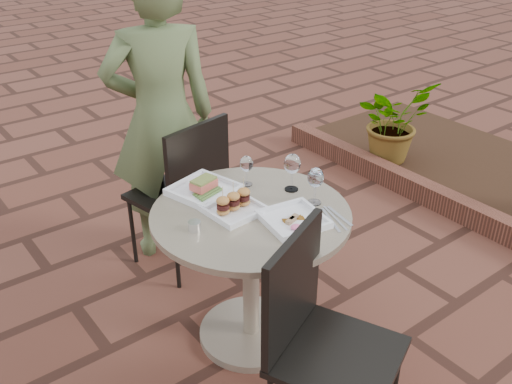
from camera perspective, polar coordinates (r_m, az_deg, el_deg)
ground at (r=3.04m, az=3.61°, el=-13.20°), size 60.00×60.00×0.00m
cafe_table at (r=2.68m, az=-0.51°, el=-6.50°), size 0.90×0.90×0.73m
chair_far at (r=3.17m, az=-6.98°, el=0.76°), size 0.52×0.52×0.93m
chair_near at (r=2.21m, az=6.08°, el=-13.39°), size 0.58×0.58×0.93m
diner at (r=3.25m, az=-9.46°, el=7.29°), size 0.73×0.60×1.72m
plate_salmon at (r=2.69m, az=-5.20°, el=0.31°), size 0.33×0.33×0.08m
plate_sliders at (r=2.53m, az=-2.25°, el=-1.33°), size 0.25×0.25×0.15m
plate_tuna at (r=2.46m, az=3.76°, el=-2.71°), size 0.29×0.29×0.03m
wine_glass_right at (r=2.56m, az=5.98°, el=1.35°), size 0.08×0.08×0.18m
wine_glass_mid at (r=2.72m, az=-0.96°, el=2.76°), size 0.06×0.06×0.15m
wine_glass_far at (r=2.67m, az=3.64°, el=2.74°), size 0.08×0.08×0.19m
steel_ramekin at (r=2.42m, az=-6.17°, el=-3.39°), size 0.07×0.07×0.04m
cutlery_set at (r=2.52m, az=7.93°, el=-2.60°), size 0.15×0.23×0.00m
planter_curb at (r=4.18m, az=17.75°, el=-0.60°), size 0.12×3.00×0.15m
mulch_bed at (r=4.74m, az=22.70°, el=1.48°), size 1.30×3.00×0.06m
potted_plant_a at (r=4.59m, az=13.54°, el=6.93°), size 0.60×0.52×0.64m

